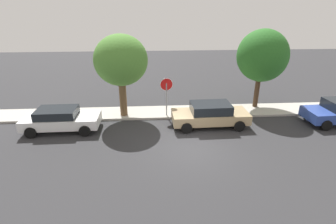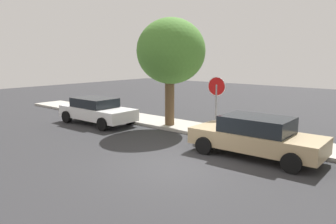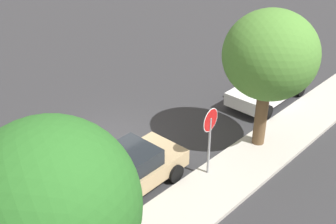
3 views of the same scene
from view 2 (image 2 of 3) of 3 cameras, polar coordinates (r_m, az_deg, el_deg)
The scene contains 6 objects.
ground_plane at distance 10.75m, azimuth 1.27°, elevation -9.34°, with size 60.00×60.00×0.00m, color #2D2D30.
sidewalk_curb at distance 14.56m, azimuth 13.06°, elevation -4.20°, with size 32.00×2.08×0.14m, color #B2ADA3.
stop_sign at distance 14.19m, azimuth 8.42°, elevation 2.81°, with size 0.81×0.11×2.64m.
parked_car_tan at distance 11.90m, azimuth 15.07°, elevation -4.07°, with size 4.63×2.11×1.44m.
parked_car_white at distance 17.47m, azimuth -12.30°, elevation 0.29°, with size 4.36×2.02×1.35m.
street_tree_near_corner at distance 15.95m, azimuth 0.52°, elevation 10.43°, with size 3.31×3.31×5.32m.
Camera 2 is at (6.38, -7.91, 3.52)m, focal length 35.00 mm.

